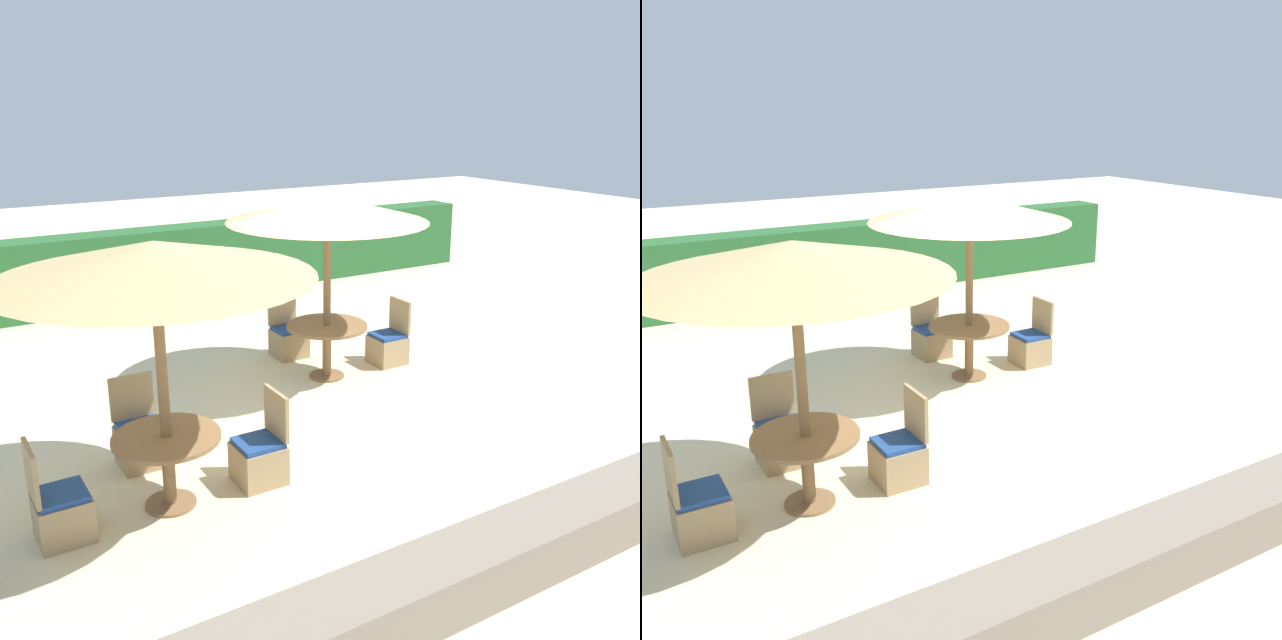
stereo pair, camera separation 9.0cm
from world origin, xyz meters
The scene contains 12 objects.
ground_plane centered at (0.00, 0.00, 0.00)m, with size 40.00×40.00×0.00m, color beige.
hedge_row centered at (0.00, 5.77, 0.68)m, with size 13.00×0.70×1.37m, color #28602D.
stone_border centered at (0.00, -3.64, 0.22)m, with size 10.00×0.56×0.45m, color gray.
parasol_front_left centered at (-2.76, -1.22, 2.36)m, with size 2.80×2.80×2.53m.
round_table_front_left centered at (-2.76, -1.22, 0.56)m, with size 1.00×1.00×0.72m.
patio_chair_front_left_east centered at (-1.83, -1.27, 0.26)m, with size 0.46×0.46×0.93m.
patio_chair_front_left_north centered at (-2.74, -0.30, 0.26)m, with size 0.46×0.46×0.93m.
patio_chair_front_left_west centered at (-3.75, -1.25, 0.26)m, with size 0.46×0.46×0.93m.
parasol_center centered at (0.22, 0.78, 2.30)m, with size 2.64×2.64×2.47m.
round_table_center centered at (0.22, 0.78, 0.60)m, with size 1.10×1.10×0.75m.
patio_chair_center_east centered at (1.26, 0.78, 0.26)m, with size 0.46×0.46×0.93m.
patio_chair_center_north centered at (0.17, 1.79, 0.26)m, with size 0.46×0.46×0.93m.
Camera 2 is at (-4.54, -7.06, 3.67)m, focal length 40.00 mm.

